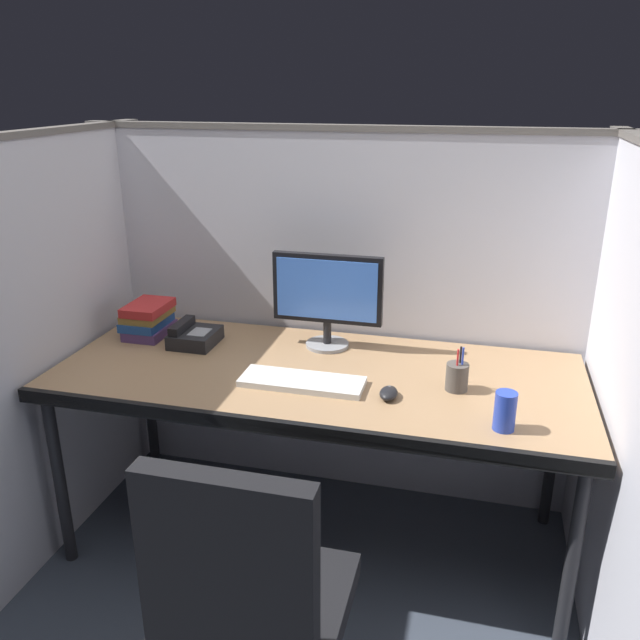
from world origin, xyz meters
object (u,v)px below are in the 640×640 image
computer_mouse (389,393)px  desk_phone (194,336)px  monitor_center (327,295)px  book_stack (148,319)px  soda_can (505,411)px  pen_cup (457,377)px  keyboard_main (302,382)px  desk (316,385)px

computer_mouse → desk_phone: (-0.83, 0.28, 0.02)m
monitor_center → computer_mouse: size_ratio=4.48×
book_stack → desk_phone: 0.23m
computer_mouse → soda_can: bearing=-18.1°
pen_cup → book_stack: size_ratio=0.72×
desk_phone → computer_mouse: bearing=-18.6°
keyboard_main → pen_cup: 0.53m
monitor_center → computer_mouse: monitor_center is taller
desk → desk_phone: (-0.54, 0.14, 0.08)m
computer_mouse → book_stack: book_stack is taller
monitor_center → soda_can: size_ratio=3.52×
desk → monitor_center: monitor_center is taller
soda_can → keyboard_main: bearing=167.8°
desk → keyboard_main: 0.13m
keyboard_main → book_stack: size_ratio=1.98×
keyboard_main → computer_mouse: size_ratio=4.48×
pen_cup → book_stack: (-1.26, 0.21, 0.02)m
keyboard_main → pen_cup: (0.52, 0.09, 0.04)m
keyboard_main → desk_phone: bearing=154.1°
monitor_center → computer_mouse: (0.30, -0.39, -0.20)m
computer_mouse → soda_can: size_ratio=0.79×
keyboard_main → desk_phone: desk_phone is taller
desk → soda_can: (0.65, -0.25, 0.11)m
keyboard_main → soda_can: size_ratio=3.52×
book_stack → soda_can: bearing=-17.4°
desk → book_stack: bearing=166.0°
monitor_center → book_stack: size_ratio=1.98×
monitor_center → desk_phone: monitor_center is taller
keyboard_main → book_stack: book_stack is taller
pen_cup → soda_can: pen_cup is taller
keyboard_main → pen_cup: bearing=10.0°
computer_mouse → book_stack: size_ratio=0.44×
desk → desk_phone: bearing=165.1°
soda_can → monitor_center: bearing=143.0°
pen_cup → computer_mouse: bearing=-151.3°
monitor_center → keyboard_main: size_ratio=1.00×
monitor_center → keyboard_main: bearing=-90.3°
book_stack → desk_phone: bearing=-11.8°
book_stack → desk_phone: size_ratio=1.14×
desk → computer_mouse: 0.32m
desk_phone → soda_can: bearing=-18.5°
computer_mouse → pen_cup: pen_cup is taller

